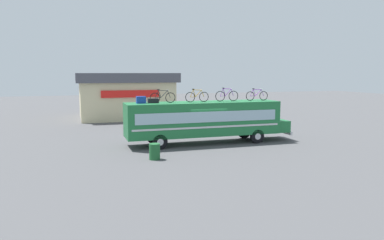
# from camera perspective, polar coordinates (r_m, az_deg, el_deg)

# --- Properties ---
(ground_plane) EXTENTS (120.00, 120.00, 0.00)m
(ground_plane) POSITION_cam_1_polar(r_m,az_deg,el_deg) (25.51, 1.72, -3.63)
(ground_plane) COLOR #4C4C4F
(bus) EXTENTS (11.66, 2.41, 2.87)m
(bus) POSITION_cam_1_polar(r_m,az_deg,el_deg) (25.30, 2.10, 0.17)
(bus) COLOR #1E6B38
(bus) RESTS_ON ground
(luggage_bag_1) EXTENTS (0.59, 0.39, 0.45)m
(luggage_bag_1) POSITION_cam_1_polar(r_m,az_deg,el_deg) (24.13, -7.88, 3.10)
(luggage_bag_1) COLOR #193899
(luggage_bag_1) RESTS_ON bus
(luggage_bag_2) EXTENTS (0.67, 0.39, 0.29)m
(luggage_bag_2) POSITION_cam_1_polar(r_m,az_deg,el_deg) (24.32, -6.01, 2.97)
(luggage_bag_2) COLOR black
(luggage_bag_2) RESTS_ON bus
(rooftop_bicycle_1) EXTENTS (1.71, 0.44, 0.90)m
(rooftop_bicycle_1) POSITION_cam_1_polar(r_m,az_deg,el_deg) (24.30, -4.55, 3.53)
(rooftop_bicycle_1) COLOR black
(rooftop_bicycle_1) RESTS_ON bus
(rooftop_bicycle_2) EXTENTS (1.66, 0.44, 0.90)m
(rooftop_bicycle_2) POSITION_cam_1_polar(r_m,az_deg,el_deg) (24.97, 0.78, 3.65)
(rooftop_bicycle_2) COLOR black
(rooftop_bicycle_2) RESTS_ON bus
(rooftop_bicycle_3) EXTENTS (1.72, 0.44, 0.95)m
(rooftop_bicycle_3) POSITION_cam_1_polar(r_m,az_deg,el_deg) (25.86, 5.39, 3.78)
(rooftop_bicycle_3) COLOR black
(rooftop_bicycle_3) RESTS_ON bus
(rooftop_bicycle_4) EXTENTS (1.72, 0.44, 0.87)m
(rooftop_bicycle_4) POSITION_cam_1_polar(r_m,az_deg,el_deg) (26.77, 9.99, 3.77)
(rooftop_bicycle_4) COLOR black
(rooftop_bicycle_4) RESTS_ON bus
(roadside_building) EXTENTS (10.22, 9.55, 4.81)m
(roadside_building) POSITION_cam_1_polar(r_m,az_deg,el_deg) (41.42, -10.38, 3.90)
(roadside_building) COLOR beige
(roadside_building) RESTS_ON ground
(trash_bin) EXTENTS (0.61, 0.61, 0.90)m
(trash_bin) POSITION_cam_1_polar(r_m,az_deg,el_deg) (20.86, -5.80, -4.87)
(trash_bin) COLOR #1E592D
(trash_bin) RESTS_ON ground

